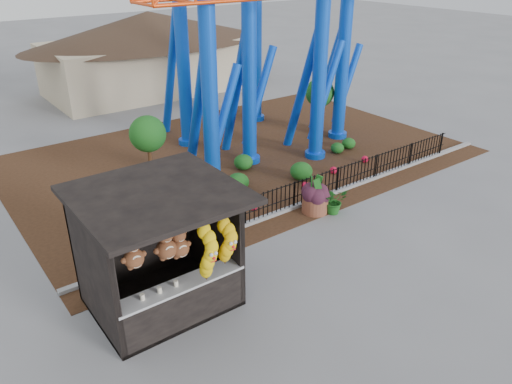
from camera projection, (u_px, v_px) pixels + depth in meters
ground at (287, 282)px, 13.08m from camera, size 120.00×120.00×0.00m
mulch_bed at (239, 156)px, 20.98m from camera, size 18.00×12.00×0.02m
curb at (320, 197)px, 17.35m from camera, size 18.00×0.18×0.12m
prize_booth at (163, 255)px, 11.47m from camera, size 3.50×3.40×3.12m
picket_fence at (340, 180)px, 17.64m from camera, size 12.20×0.06×1.00m
terracotta_planter at (315, 204)px, 16.41m from camera, size 1.02×1.02×0.55m
planter_foliage at (316, 188)px, 16.15m from camera, size 0.70×0.70×0.64m
potted_plant at (334, 200)px, 16.29m from camera, size 0.95×0.88×0.90m
landscaping at (284, 167)px, 19.15m from camera, size 7.12×3.51×0.67m
pavilion at (150, 39)px, 29.37m from camera, size 15.00×15.00×4.80m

